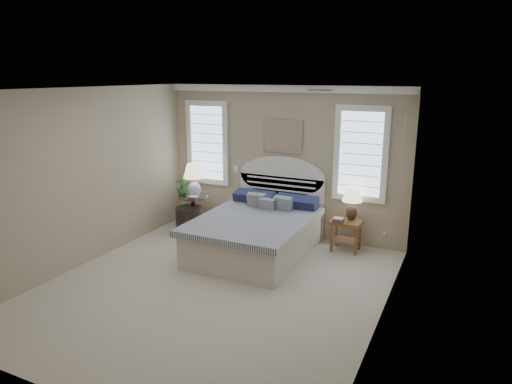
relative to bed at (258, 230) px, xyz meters
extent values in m
cube|color=beige|center=(0.00, -1.46, -0.39)|extent=(4.50, 5.00, 0.01)
cube|color=white|center=(0.00, -1.46, 2.31)|extent=(4.50, 5.00, 0.01)
cube|color=tan|center=(0.00, 1.04, 0.96)|extent=(4.50, 0.02, 2.70)
cube|color=tan|center=(-2.25, -1.46, 0.96)|extent=(0.02, 5.00, 2.70)
cube|color=tan|center=(2.25, -1.46, 0.96)|extent=(0.02, 5.00, 2.70)
cube|color=white|center=(0.00, 1.00, 2.25)|extent=(4.50, 0.08, 0.12)
cube|color=#B2B2B2|center=(1.20, -0.66, 2.29)|extent=(0.30, 0.20, 0.02)
cube|color=white|center=(-0.95, 1.03, 0.76)|extent=(0.08, 0.01, 0.12)
cube|color=silver|center=(-1.55, 1.02, 1.21)|extent=(0.90, 0.06, 1.60)
cube|color=silver|center=(1.40, 1.02, 1.21)|extent=(0.90, 0.06, 1.60)
cube|color=silver|center=(0.00, 1.00, 1.43)|extent=(0.74, 0.04, 0.58)
cube|color=white|center=(2.23, -0.26, 0.81)|extent=(0.02, 1.80, 2.40)
cube|color=white|center=(0.00, -0.13, -0.11)|extent=(1.60, 2.10, 0.55)
cube|color=navy|center=(0.00, -0.18, 0.20)|extent=(1.72, 2.15, 0.10)
cube|color=silver|center=(0.00, 0.98, 0.16)|extent=(1.62, 0.08, 1.10)
cube|color=#1B2245|center=(-0.40, 0.70, 0.34)|extent=(0.75, 0.31, 0.23)
cube|color=#1B2245|center=(0.40, 0.70, 0.34)|extent=(0.75, 0.31, 0.23)
cube|color=navy|center=(-0.25, 0.47, 0.32)|extent=(0.33, 0.20, 0.34)
cube|color=navy|center=(0.25, 0.47, 0.32)|extent=(0.33, 0.20, 0.34)
cube|color=navy|center=(0.00, 0.37, 0.30)|extent=(0.28, 0.14, 0.29)
cylinder|color=black|center=(-1.65, 0.59, -0.37)|extent=(0.32, 0.32, 0.03)
cylinder|color=black|center=(-1.65, 0.59, -0.09)|extent=(0.08, 0.08, 0.60)
cylinder|color=silver|center=(-1.65, 0.59, 0.23)|extent=(0.56, 0.56, 0.02)
cube|color=brown|center=(1.30, 0.69, 0.11)|extent=(0.50, 0.40, 0.06)
cube|color=brown|center=(1.30, 0.69, -0.21)|extent=(0.44, 0.34, 0.03)
cube|color=brown|center=(1.10, 0.54, -0.15)|extent=(0.04, 0.04, 0.47)
cube|color=brown|center=(1.10, 0.84, -0.15)|extent=(0.04, 0.04, 0.47)
cube|color=brown|center=(1.50, 0.54, -0.15)|extent=(0.04, 0.04, 0.47)
cube|color=brown|center=(1.50, 0.84, -0.15)|extent=(0.04, 0.04, 0.47)
cylinder|color=black|center=(-1.62, 0.40, -0.16)|extent=(0.51, 0.51, 0.46)
cylinder|color=white|center=(-1.59, 0.56, 0.26)|extent=(0.15, 0.15, 0.03)
ellipsoid|color=white|center=(-1.59, 0.56, 0.39)|extent=(0.28, 0.28, 0.30)
cylinder|color=gold|center=(-1.59, 0.56, 0.58)|extent=(0.04, 0.04, 0.11)
cylinder|color=black|center=(1.35, 0.79, 0.16)|extent=(0.12, 0.12, 0.03)
ellipsoid|color=black|center=(1.35, 0.79, 0.26)|extent=(0.21, 0.21, 0.25)
cylinder|color=gold|center=(1.35, 0.79, 0.42)|extent=(0.03, 0.03, 0.09)
imported|color=#377E32|center=(-1.84, 0.52, 0.42)|extent=(0.26, 0.26, 0.36)
cube|color=maroon|center=(-1.49, 0.37, 0.26)|extent=(0.19, 0.14, 0.03)
cube|color=navy|center=(-1.49, 0.37, 0.28)|extent=(0.18, 0.13, 0.03)
cube|color=beige|center=(-1.49, 0.37, 0.31)|extent=(0.17, 0.12, 0.03)
cube|color=maroon|center=(1.20, 0.54, 0.16)|extent=(0.19, 0.14, 0.02)
cube|color=navy|center=(1.20, 0.54, 0.18)|extent=(0.18, 0.13, 0.02)
cube|color=beige|center=(1.20, 0.54, 0.21)|extent=(0.16, 0.12, 0.02)
camera|label=1|loc=(3.03, -6.45, 2.50)|focal=32.00mm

